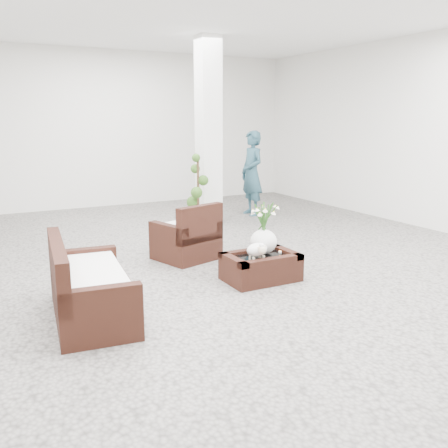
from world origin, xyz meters
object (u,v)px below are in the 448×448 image
armchair (186,231)px  topiary (198,192)px  loveseat (91,279)px  coffee_table (261,268)px

armchair → topiary: 2.04m
armchair → loveseat: 2.30m
armchair → topiary: size_ratio=0.61×
armchair → topiary: bearing=-137.2°
armchair → loveseat: size_ratio=0.54×
coffee_table → topiary: (0.57, 3.09, 0.52)m
loveseat → topiary: (2.73, 3.28, 0.27)m
loveseat → topiary: size_ratio=1.13×
loveseat → topiary: 4.28m
coffee_table → loveseat: size_ratio=0.59×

